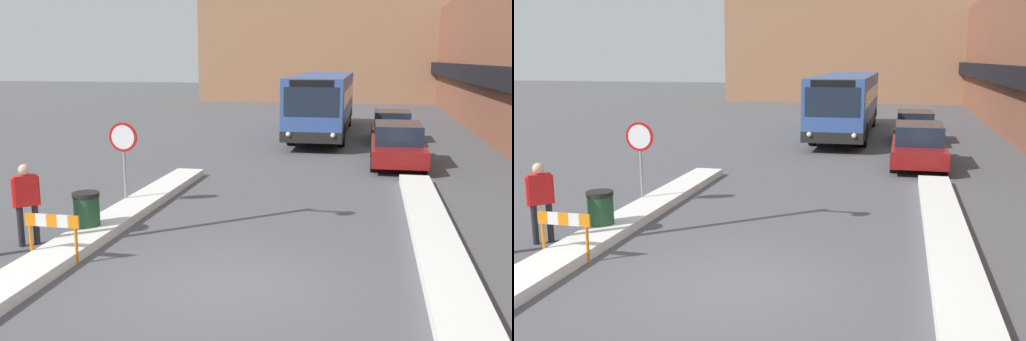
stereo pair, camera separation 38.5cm
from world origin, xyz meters
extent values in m
plane|color=#515156|center=(0.00, 0.00, 0.00)|extent=(160.00, 160.00, 0.00)
cube|color=black|center=(7.25, 24.00, 3.05)|extent=(0.50, 60.00, 0.90)
cube|color=#996B4C|center=(0.00, 44.77, 7.53)|extent=(26.00, 8.00, 15.07)
cube|color=silver|center=(-3.60, 2.73, 0.11)|extent=(0.90, 12.28, 0.21)
cube|color=silver|center=(3.60, 2.51, 0.12)|extent=(0.90, 13.12, 0.25)
cube|color=#335193|center=(-0.13, 19.98, 1.73)|extent=(2.50, 12.46, 2.56)
cube|color=black|center=(-0.13, 19.98, 0.68)|extent=(2.52, 12.48, 0.45)
cube|color=#192333|center=(-0.13, 19.98, 2.09)|extent=(2.52, 11.47, 0.70)
cube|color=#192333|center=(-0.13, 13.74, 2.12)|extent=(2.20, 0.03, 1.15)
cube|color=black|center=(-0.13, 13.74, 2.83)|extent=(1.75, 0.03, 0.28)
sphere|color=#F2EAC6|center=(-1.03, 13.73, 0.80)|extent=(0.20, 0.20, 0.20)
sphere|color=#F2EAC6|center=(0.77, 13.73, 0.80)|extent=(0.20, 0.20, 0.20)
cylinder|color=black|center=(-1.26, 16.12, 0.53)|extent=(0.28, 1.07, 1.07)
cylinder|color=black|center=(1.00, 16.12, 0.53)|extent=(0.28, 1.07, 1.07)
cylinder|color=black|center=(-1.26, 23.85, 0.53)|extent=(0.28, 1.07, 1.07)
cylinder|color=black|center=(1.00, 23.85, 0.53)|extent=(0.28, 1.07, 1.07)
cube|color=maroon|center=(3.20, 12.07, 0.55)|extent=(1.85, 4.71, 0.57)
cube|color=#192333|center=(3.20, 12.19, 1.17)|extent=(1.63, 2.59, 0.68)
cylinder|color=black|center=(4.05, 10.61, 0.33)|extent=(0.20, 0.67, 0.67)
cylinder|color=black|center=(2.35, 10.61, 0.33)|extent=(0.20, 0.67, 0.67)
cylinder|color=black|center=(4.05, 13.53, 0.33)|extent=(0.20, 0.67, 0.67)
cylinder|color=black|center=(2.35, 13.53, 0.33)|extent=(0.20, 0.67, 0.67)
cube|color=#38383D|center=(3.20, 18.31, 0.52)|extent=(1.82, 4.27, 0.51)
cube|color=#192333|center=(3.20, 18.41, 1.09)|extent=(1.60, 2.35, 0.63)
cylinder|color=black|center=(4.03, 16.98, 0.33)|extent=(0.20, 0.66, 0.66)
cylinder|color=black|center=(2.37, 16.98, 0.33)|extent=(0.20, 0.66, 0.66)
cylinder|color=black|center=(4.03, 19.63, 0.33)|extent=(0.20, 0.66, 0.66)
cylinder|color=black|center=(2.37, 19.63, 0.33)|extent=(0.20, 0.66, 0.66)
cylinder|color=gray|center=(-4.04, 4.69, 1.10)|extent=(0.07, 0.07, 2.20)
cylinder|color=red|center=(-4.04, 4.67, 1.82)|extent=(0.76, 0.03, 0.76)
cylinder|color=white|center=(-4.04, 4.65, 1.82)|extent=(0.62, 0.02, 0.62)
cylinder|color=#232328|center=(-4.77, 1.15, 0.42)|extent=(0.13, 0.13, 0.85)
cylinder|color=#232328|center=(-4.56, 1.36, 0.42)|extent=(0.13, 0.13, 0.85)
cube|color=red|center=(-4.67, 1.26, 1.16)|extent=(0.47, 0.47, 0.63)
sphere|color=beige|center=(-4.67, 1.26, 1.60)|extent=(0.23, 0.23, 0.23)
cylinder|color=red|center=(-4.83, 1.10, 1.13)|extent=(0.10, 0.10, 0.60)
cylinder|color=red|center=(-4.50, 1.42, 1.13)|extent=(0.10, 0.10, 0.60)
cylinder|color=#234C2D|center=(-3.83, 2.16, 0.42)|extent=(0.56, 0.56, 0.85)
cylinder|color=black|center=(-3.83, 2.16, 0.90)|extent=(0.59, 0.59, 0.10)
cylinder|color=orange|center=(-4.08, 0.43, 0.35)|extent=(0.06, 0.06, 0.70)
cylinder|color=orange|center=(-3.14, 0.43, 0.35)|extent=(0.06, 0.06, 0.70)
cube|color=orange|center=(-4.05, 0.43, 0.82)|extent=(0.22, 0.04, 0.24)
cube|color=white|center=(-3.83, 0.43, 0.82)|extent=(0.22, 0.04, 0.24)
cube|color=orange|center=(-3.61, 0.43, 0.82)|extent=(0.22, 0.04, 0.24)
cube|color=white|center=(-3.39, 0.43, 0.82)|extent=(0.22, 0.04, 0.24)
cube|color=orange|center=(-3.17, 0.43, 0.82)|extent=(0.22, 0.04, 0.24)
camera|label=1|loc=(2.16, -8.92, 3.81)|focal=40.00mm
camera|label=2|loc=(2.54, -8.84, 3.81)|focal=40.00mm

